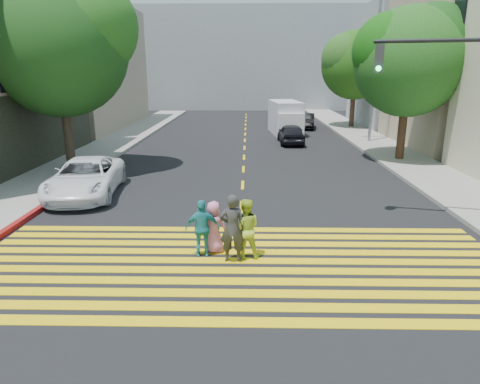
{
  "coord_description": "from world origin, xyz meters",
  "views": [
    {
      "loc": [
        0.21,
        -8.36,
        4.63
      ],
      "look_at": [
        0.0,
        3.0,
        1.4
      ],
      "focal_mm": 32.0,
      "sensor_mm": 36.0,
      "label": 1
    }
  ],
  "objects_px": {
    "pedestrian_child": "(214,227)",
    "dark_car_parked": "(306,121)",
    "white_van": "(286,119)",
    "tree_left": "(60,40)",
    "pedestrian_extra": "(203,228)",
    "tree_right_near": "(411,56)",
    "tree_right_far": "(356,61)",
    "pedestrian_man": "(232,228)",
    "silver_car": "(283,119)",
    "traffic_signal": "(471,101)",
    "dark_car_near": "(291,134)",
    "white_sedan": "(85,178)",
    "pedestrian_woman": "(245,229)"
  },
  "relations": [
    {
      "from": "pedestrian_child",
      "to": "dark_car_parked",
      "type": "height_order",
      "value": "pedestrian_child"
    },
    {
      "from": "white_van",
      "to": "tree_left",
      "type": "bearing_deg",
      "value": -136.61
    },
    {
      "from": "pedestrian_extra",
      "to": "tree_right_near",
      "type": "bearing_deg",
      "value": -134.53
    },
    {
      "from": "tree_right_far",
      "to": "pedestrian_man",
      "type": "xyz_separation_m",
      "value": [
        -9.09,
        -26.25,
        -4.49
      ]
    },
    {
      "from": "silver_car",
      "to": "traffic_signal",
      "type": "height_order",
      "value": "traffic_signal"
    },
    {
      "from": "pedestrian_child",
      "to": "dark_car_near",
      "type": "relative_size",
      "value": 0.36
    },
    {
      "from": "pedestrian_man",
      "to": "white_sedan",
      "type": "bearing_deg",
      "value": -46.04
    },
    {
      "from": "pedestrian_extra",
      "to": "silver_car",
      "type": "relative_size",
      "value": 0.31
    },
    {
      "from": "white_sedan",
      "to": "dark_car_parked",
      "type": "distance_m",
      "value": 22.89
    },
    {
      "from": "pedestrian_woman",
      "to": "pedestrian_extra",
      "type": "relative_size",
      "value": 1.04
    },
    {
      "from": "tree_right_near",
      "to": "pedestrian_extra",
      "type": "xyz_separation_m",
      "value": [
        -9.26,
        -12.22,
        -4.58
      ]
    },
    {
      "from": "white_sedan",
      "to": "dark_car_parked",
      "type": "xyz_separation_m",
      "value": [
        11.03,
        20.06,
        -0.09
      ]
    },
    {
      "from": "dark_car_parked",
      "to": "traffic_signal",
      "type": "distance_m",
      "value": 23.39
    },
    {
      "from": "pedestrian_child",
      "to": "tree_left",
      "type": "bearing_deg",
      "value": -48.0
    },
    {
      "from": "pedestrian_child",
      "to": "white_sedan",
      "type": "height_order",
      "value": "white_sedan"
    },
    {
      "from": "pedestrian_extra",
      "to": "silver_car",
      "type": "bearing_deg",
      "value": -106.2
    },
    {
      "from": "silver_car",
      "to": "white_van",
      "type": "height_order",
      "value": "white_van"
    },
    {
      "from": "tree_right_far",
      "to": "white_sedan",
      "type": "xyz_separation_m",
      "value": [
        -14.92,
        -20.43,
        -4.67
      ]
    },
    {
      "from": "tree_left",
      "to": "tree_right_near",
      "type": "distance_m",
      "value": 16.67
    },
    {
      "from": "pedestrian_man",
      "to": "tree_right_far",
      "type": "bearing_deg",
      "value": -110.17
    },
    {
      "from": "pedestrian_child",
      "to": "pedestrian_man",
      "type": "bearing_deg",
      "value": 135.33
    },
    {
      "from": "tree_right_far",
      "to": "white_van",
      "type": "distance_m",
      "value": 8.03
    },
    {
      "from": "tree_right_near",
      "to": "tree_left",
      "type": "bearing_deg",
      "value": -171.08
    },
    {
      "from": "tree_right_far",
      "to": "pedestrian_woman",
      "type": "xyz_separation_m",
      "value": [
        -8.77,
        -26.02,
        -4.58
      ]
    },
    {
      "from": "pedestrian_woman",
      "to": "silver_car",
      "type": "xyz_separation_m",
      "value": [
        2.98,
        26.39,
        -0.09
      ]
    },
    {
      "from": "pedestrian_man",
      "to": "dark_car_parked",
      "type": "distance_m",
      "value": 26.4
    },
    {
      "from": "tree_right_far",
      "to": "silver_car",
      "type": "distance_m",
      "value": 7.44
    },
    {
      "from": "pedestrian_child",
      "to": "pedestrian_extra",
      "type": "bearing_deg",
      "value": 45.25
    },
    {
      "from": "pedestrian_woman",
      "to": "pedestrian_extra",
      "type": "height_order",
      "value": "pedestrian_woman"
    },
    {
      "from": "dark_car_near",
      "to": "pedestrian_woman",
      "type": "bearing_deg",
      "value": 80.01
    },
    {
      "from": "pedestrian_child",
      "to": "white_sedan",
      "type": "bearing_deg",
      "value": -41.11
    },
    {
      "from": "pedestrian_extra",
      "to": "traffic_signal",
      "type": "distance_m",
      "value": 8.51
    },
    {
      "from": "tree_right_near",
      "to": "traffic_signal",
      "type": "distance_m",
      "value": 10.05
    },
    {
      "from": "tree_right_near",
      "to": "white_van",
      "type": "bearing_deg",
      "value": 117.3
    },
    {
      "from": "pedestrian_woman",
      "to": "dark_car_near",
      "type": "xyz_separation_m",
      "value": [
        2.88,
        17.9,
        -0.12
      ]
    },
    {
      "from": "white_sedan",
      "to": "pedestrian_man",
      "type": "bearing_deg",
      "value": -51.71
    },
    {
      "from": "dark_car_near",
      "to": "pedestrian_extra",
      "type": "bearing_deg",
      "value": 76.56
    },
    {
      "from": "tree_left",
      "to": "pedestrian_woman",
      "type": "relative_size",
      "value": 5.63
    },
    {
      "from": "white_sedan",
      "to": "white_van",
      "type": "distance_m",
      "value": 19.19
    },
    {
      "from": "pedestrian_extra",
      "to": "dark_car_near",
      "type": "bearing_deg",
      "value": -109.97
    },
    {
      "from": "pedestrian_man",
      "to": "white_sedan",
      "type": "height_order",
      "value": "pedestrian_man"
    },
    {
      "from": "pedestrian_man",
      "to": "traffic_signal",
      "type": "bearing_deg",
      "value": -158.9
    },
    {
      "from": "pedestrian_man",
      "to": "tree_left",
      "type": "bearing_deg",
      "value": -52.41
    },
    {
      "from": "pedestrian_woman",
      "to": "pedestrian_child",
      "type": "relative_size",
      "value": 1.13
    },
    {
      "from": "tree_right_far",
      "to": "dark_car_parked",
      "type": "relative_size",
      "value": 2.14
    },
    {
      "from": "dark_car_near",
      "to": "traffic_signal",
      "type": "bearing_deg",
      "value": 102.31
    },
    {
      "from": "pedestrian_man",
      "to": "pedestrian_extra",
      "type": "distance_m",
      "value": 0.85
    },
    {
      "from": "pedestrian_man",
      "to": "pedestrian_extra",
      "type": "xyz_separation_m",
      "value": [
        -0.78,
        0.33,
        -0.13
      ]
    },
    {
      "from": "tree_right_far",
      "to": "pedestrian_extra",
      "type": "distance_m",
      "value": 28.12
    },
    {
      "from": "pedestrian_extra",
      "to": "silver_car",
      "type": "xyz_separation_m",
      "value": [
        4.08,
        26.3,
        -0.05
      ]
    }
  ]
}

